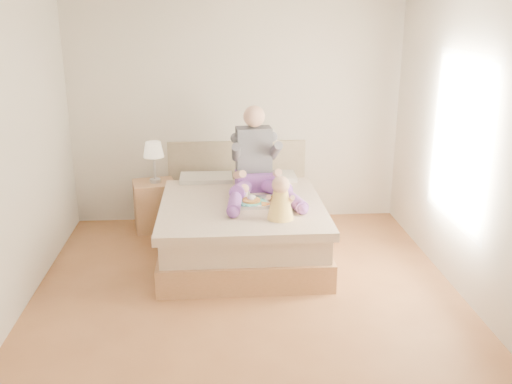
{
  "coord_description": "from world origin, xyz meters",
  "views": [
    {
      "loc": [
        -0.26,
        -4.78,
        2.56
      ],
      "look_at": [
        0.15,
        0.91,
        0.72
      ],
      "focal_mm": 40.0,
      "sensor_mm": 36.0,
      "label": 1
    }
  ],
  "objects": [
    {
      "name": "nightstand",
      "position": [
        -1.01,
        1.78,
        0.29
      ],
      "size": [
        0.56,
        0.51,
        0.59
      ],
      "rotation": [
        0.0,
        0.0,
        0.2
      ],
      "color": "#976B46",
      "rests_on": "ground"
    },
    {
      "name": "bed",
      "position": [
        0.0,
        1.08,
        0.32
      ],
      "size": [
        1.7,
        2.18,
        1.0
      ],
      "color": "#976B46",
      "rests_on": "ground"
    },
    {
      "name": "tray",
      "position": [
        0.2,
        0.85,
        0.64
      ],
      "size": [
        0.51,
        0.41,
        0.14
      ],
      "rotation": [
        0.0,
        0.0,
        0.06
      ],
      "color": "silver",
      "rests_on": "bed"
    },
    {
      "name": "lamp",
      "position": [
        -0.99,
        1.77,
        0.96
      ],
      "size": [
        0.24,
        0.24,
        0.49
      ],
      "color": "silver",
      "rests_on": "nightstand"
    },
    {
      "name": "adult",
      "position": [
        0.18,
        1.22,
        0.89
      ],
      "size": [
        0.82,
        1.19,
        0.97
      ],
      "rotation": [
        0.0,
        0.0,
        0.08
      ],
      "color": "#733E9B",
      "rests_on": "bed"
    },
    {
      "name": "room",
      "position": [
        0.08,
        0.01,
        1.51
      ],
      "size": [
        4.02,
        4.22,
        2.71
      ],
      "color": "brown",
      "rests_on": "ground"
    },
    {
      "name": "baby",
      "position": [
        0.35,
        0.4,
        0.78
      ],
      "size": [
        0.28,
        0.39,
        0.43
      ],
      "rotation": [
        0.0,
        0.0,
        -0.13
      ],
      "color": "#FBC94F",
      "rests_on": "bed"
    }
  ]
}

